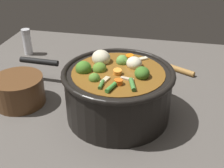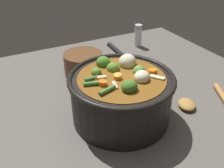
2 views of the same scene
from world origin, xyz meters
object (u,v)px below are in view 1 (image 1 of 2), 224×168
cooking_pot (118,92)px  salt_shaker (27,42)px  wooden_spoon (156,71)px  small_saucepan (19,90)px

cooking_pot → salt_shaker: cooking_pot is taller
wooden_spoon → small_saucepan: bearing=34.8°
small_saucepan → cooking_pot: bearing=179.5°
cooking_pot → salt_shaker: size_ratio=2.85×
cooking_pot → small_saucepan: 0.27m
cooking_pot → small_saucepan: (0.27, -0.00, -0.03)m
cooking_pot → small_saucepan: bearing=-0.5°
salt_shaker → wooden_spoon: bearing=173.1°
cooking_pot → small_saucepan: cooking_pot is taller
wooden_spoon → small_saucepan: small_saucepan is taller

